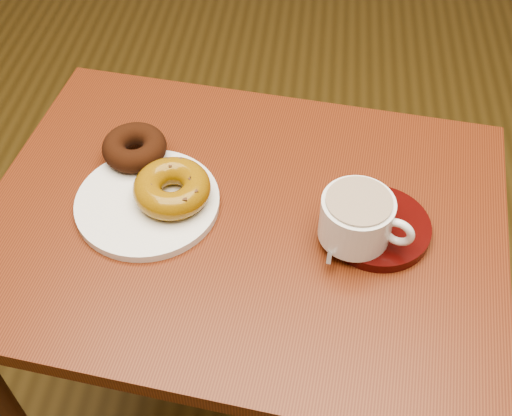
# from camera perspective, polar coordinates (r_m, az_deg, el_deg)

# --- Properties ---
(cafe_table) EXTENTS (0.79, 0.63, 0.69)m
(cafe_table) POSITION_cam_1_polar(r_m,az_deg,el_deg) (0.99, -1.15, -4.87)
(cafe_table) COLOR #612A14
(cafe_table) RESTS_ON ground
(donut_plate) EXTENTS (0.22, 0.22, 0.01)m
(donut_plate) POSITION_cam_1_polar(r_m,az_deg,el_deg) (0.93, -9.61, 0.50)
(donut_plate) COLOR white
(donut_plate) RESTS_ON cafe_table
(donut_cinnamon) EXTENTS (0.11, 0.11, 0.04)m
(donut_cinnamon) POSITION_cam_1_polar(r_m,az_deg,el_deg) (0.98, -10.75, 5.32)
(donut_cinnamon) COLOR black
(donut_cinnamon) RESTS_ON donut_plate
(donut_caramel) EXTENTS (0.14, 0.14, 0.04)m
(donut_caramel) POSITION_cam_1_polar(r_m,az_deg,el_deg) (0.91, -7.48, 1.76)
(donut_caramel) COLOR #8A600F
(donut_caramel) RESTS_ON donut_plate
(saucer) EXTENTS (0.17, 0.17, 0.02)m
(saucer) POSITION_cam_1_polar(r_m,az_deg,el_deg) (0.90, 10.73, -1.68)
(saucer) COLOR #360807
(saucer) RESTS_ON cafe_table
(coffee_cup) EXTENTS (0.12, 0.10, 0.07)m
(coffee_cup) POSITION_cam_1_polar(r_m,az_deg,el_deg) (0.85, 9.02, -0.90)
(coffee_cup) COLOR white
(coffee_cup) RESTS_ON saucer
(teaspoon) EXTENTS (0.02, 0.10, 0.01)m
(teaspoon) POSITION_cam_1_polar(r_m,az_deg,el_deg) (0.89, 7.01, -1.07)
(teaspoon) COLOR silver
(teaspoon) RESTS_ON saucer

